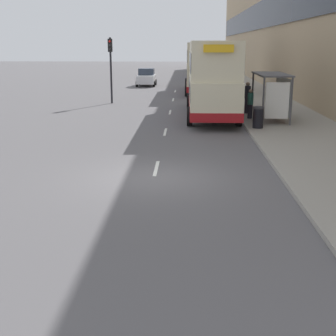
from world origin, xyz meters
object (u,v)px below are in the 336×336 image
Objects in this scene: double_decker_bus_near at (212,77)px; car_1 at (197,71)px; litter_bin at (258,117)px; pedestrian_1 at (247,97)px; bus_shelter at (275,88)px; car_0 at (146,77)px; car_2 at (193,65)px; double_decker_bus_ahead at (201,66)px; traffic_light_far_kerb at (111,59)px; pedestrian_at_shelter at (250,104)px.

double_decker_bus_near is 2.49× the size of car_1.
double_decker_bus_near is at bearing 114.09° from litter_bin.
double_decker_bus_near is at bearing -165.49° from pedestrian_1.
car_0 is (-8.89, 23.61, -1.00)m from bus_shelter.
litter_bin is at bearing -87.68° from car_2.
traffic_light_far_kerb is (-6.72, -8.29, 0.85)m from double_decker_bus_ahead.
car_0 is 0.85× the size of traffic_light_far_kerb.
double_decker_bus_near is 2.91m from pedestrian_at_shelter.
bus_shelter reaches higher than car_2.
pedestrian_1 is (2.34, -14.04, -1.20)m from double_decker_bus_ahead.
bus_shelter is at bearing -86.32° from car_2.
pedestrian_at_shelter is (2.24, -16.13, -1.32)m from double_decker_bus_ahead.
pedestrian_at_shelter is at bearing -86.31° from car_1.
double_decker_bus_ahead is at bearing 99.48° from pedestrian_1.
traffic_light_far_kerb reaches higher than double_decker_bus_ahead.
car_0 is 2.44× the size of pedestrian_at_shelter.
bus_shelter reaches higher than litter_bin.
pedestrian_at_shelter is at bearing -82.09° from double_decker_bus_ahead.
double_decker_bus_near is 2.73× the size of car_0.
car_0 is (-5.60, 21.45, -1.41)m from double_decker_bus_near.
car_1 is at bearing -114.87° from car_0.
car_1 is at bearing -89.68° from car_2.
traffic_light_far_kerb is at bearing 129.25° from litter_bin.
car_0 is at bearing 108.49° from pedestrian_at_shelter.
pedestrian_at_shelter is at bearing -36.26° from double_decker_bus_near.
car_0 is at bearing -114.87° from car_1.
double_decker_bus_near is (-3.30, 2.16, 0.41)m from bus_shelter.
litter_bin is at bearing -83.39° from double_decker_bus_ahead.
litter_bin is (-0.11, -5.21, -0.42)m from pedestrian_1.
double_decker_bus_ahead reaches higher than car_1.
double_decker_bus_ahead is 19.44m from litter_bin.
traffic_light_far_kerb is (-10.17, 8.47, 1.25)m from bus_shelter.
double_decker_bus_ahead is 6.84× the size of pedestrian_at_shelter.
traffic_light_far_kerb is (-6.88, 6.31, 0.85)m from double_decker_bus_near.
double_decker_bus_ahead is at bearing 96.61° from litter_bin.
litter_bin is 0.23× the size of traffic_light_far_kerb.
pedestrian_1 is (7.78, -20.89, 0.21)m from car_0.
pedestrian_at_shelter is at bearing -41.19° from traffic_light_far_kerb.
pedestrian_at_shelter is 12.10m from traffic_light_far_kerb.
car_1 is at bearing 89.99° from double_decker_bus_ahead.
car_0 is 32.17m from car_2.
pedestrian_1 is (2.19, 0.57, -1.20)m from double_decker_bus_near.
car_1 is 34.80m from pedestrian_at_shelter.
pedestrian_1 is at bearing 87.26° from pedestrian_at_shelter.
double_decker_bus_ahead is at bearing -90.01° from car_1.
traffic_light_far_kerb reaches higher than pedestrian_1.
car_2 is at bearing 90.32° from car_1.
pedestrian_1 reaches higher than car_2.
traffic_light_far_kerb is at bearing -104.04° from car_1.
car_2 reaches higher than car_0.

